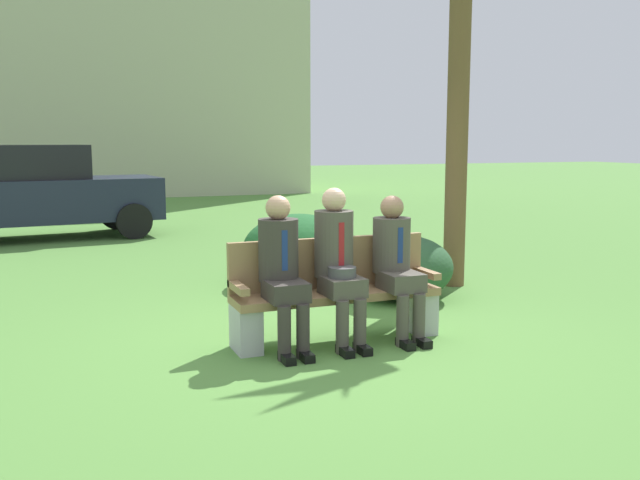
% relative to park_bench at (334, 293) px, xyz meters
% --- Properties ---
extents(ground_plane, '(80.00, 80.00, 0.00)m').
position_rel_park_bench_xyz_m(ground_plane, '(-0.07, 0.06, -0.42)').
color(ground_plane, '#53893B').
extents(park_bench, '(1.86, 0.44, 0.90)m').
position_rel_park_bench_xyz_m(park_bench, '(0.00, 0.00, 0.00)').
color(park_bench, '#99754C').
rests_on(park_bench, ground).
extents(seated_man_left, '(0.34, 0.72, 1.31)m').
position_rel_park_bench_xyz_m(seated_man_left, '(-0.53, -0.12, 0.31)').
color(seated_man_left, '#38332D').
rests_on(seated_man_left, ground).
extents(seated_man_middle, '(0.34, 0.72, 1.36)m').
position_rel_park_bench_xyz_m(seated_man_middle, '(-0.02, -0.13, 0.33)').
color(seated_man_middle, '#4C473D').
rests_on(seated_man_middle, ground).
extents(seated_man_right, '(0.34, 0.72, 1.27)m').
position_rel_park_bench_xyz_m(seated_man_right, '(0.54, -0.13, 0.29)').
color(seated_man_right, '#4C473D').
rests_on(seated_man_right, ground).
extents(shrub_near_bench, '(1.15, 1.06, 0.72)m').
position_rel_park_bench_xyz_m(shrub_near_bench, '(1.31, 1.18, -0.06)').
color(shrub_near_bench, '#2A512F').
rests_on(shrub_near_bench, ground).
extents(shrub_mid_lawn, '(1.39, 1.27, 0.87)m').
position_rel_park_bench_xyz_m(shrub_mid_lawn, '(0.54, 2.44, 0.01)').
color(shrub_mid_lawn, '#225F2B').
rests_on(shrub_mid_lawn, ground).
extents(parked_car_near, '(4.04, 2.04, 1.68)m').
position_rel_park_bench_xyz_m(parked_car_near, '(-2.33, 7.87, 0.42)').
color(parked_car_near, '#1E2338').
rests_on(parked_car_near, ground).
extents(building_backdrop, '(14.39, 6.64, 11.15)m').
position_rel_park_bench_xyz_m(building_backdrop, '(-0.89, 19.44, 5.18)').
color(building_backdrop, '#B8B995').
rests_on(building_backdrop, ground).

